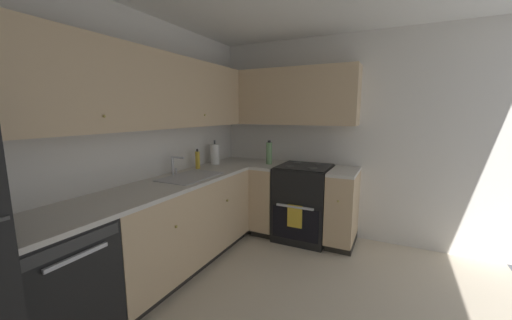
% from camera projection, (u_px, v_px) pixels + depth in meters
% --- Properties ---
extents(wall_back, '(3.99, 0.05, 2.45)m').
position_uv_depth(wall_back, '(111.00, 150.00, 2.49)').
color(wall_back, silver).
rests_on(wall_back, ground_plane).
extents(wall_right, '(0.05, 3.38, 2.45)m').
position_uv_depth(wall_right, '(348.00, 139.00, 3.51)').
color(wall_right, silver).
rests_on(wall_right, ground_plane).
extents(dishwasher, '(0.60, 0.63, 0.86)m').
position_uv_depth(dishwasher, '(51.00, 292.00, 1.81)').
color(dishwasher, black).
rests_on(dishwasher, ground_plane).
extents(lower_cabinets_back, '(1.79, 0.62, 0.86)m').
position_uv_depth(lower_cabinets_back, '(180.00, 225.00, 2.88)').
color(lower_cabinets_back, tan).
rests_on(lower_cabinets_back, ground_plane).
extents(countertop_back, '(3.00, 0.60, 0.03)m').
position_uv_depth(countertop_back, '(178.00, 182.00, 2.80)').
color(countertop_back, beige).
rests_on(countertop_back, lower_cabinets_back).
extents(lower_cabinets_right, '(0.62, 1.22, 0.86)m').
position_uv_depth(lower_cabinets_right, '(305.00, 204.00, 3.54)').
color(lower_cabinets_right, tan).
rests_on(lower_cabinets_right, ground_plane).
extents(countertop_right, '(0.60, 1.22, 0.03)m').
position_uv_depth(countertop_right, '(306.00, 168.00, 3.46)').
color(countertop_right, beige).
rests_on(countertop_right, lower_cabinets_right).
extents(oven_range, '(0.68, 0.62, 1.05)m').
position_uv_depth(oven_range, '(304.00, 202.00, 3.56)').
color(oven_range, black).
rests_on(oven_range, ground_plane).
extents(upper_cabinets_back, '(2.68, 0.34, 0.68)m').
position_uv_depth(upper_cabinets_back, '(149.00, 91.00, 2.58)').
color(upper_cabinets_back, tan).
extents(upper_cabinets_right, '(0.32, 1.77, 0.68)m').
position_uv_depth(upper_cabinets_right, '(285.00, 97.00, 3.60)').
color(upper_cabinets_right, tan).
extents(sink, '(0.63, 0.40, 0.10)m').
position_uv_depth(sink, '(191.00, 181.00, 2.93)').
color(sink, '#B7B7BC').
rests_on(sink, countertop_back).
extents(faucet, '(0.07, 0.16, 0.20)m').
position_uv_depth(faucet, '(175.00, 164.00, 3.00)').
color(faucet, silver).
rests_on(faucet, countertop_back).
extents(soap_bottle, '(0.05, 0.05, 0.23)m').
position_uv_depth(soap_bottle, '(198.00, 160.00, 3.35)').
color(soap_bottle, gold).
rests_on(soap_bottle, countertop_back).
extents(paper_towel_roll, '(0.11, 0.11, 0.31)m').
position_uv_depth(paper_towel_roll, '(215.00, 154.00, 3.62)').
color(paper_towel_roll, white).
rests_on(paper_towel_roll, countertop_back).
extents(oil_bottle, '(0.08, 0.08, 0.30)m').
position_uv_depth(oil_bottle, '(269.00, 153.00, 3.65)').
color(oil_bottle, '#729E66').
rests_on(oil_bottle, countertop_right).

